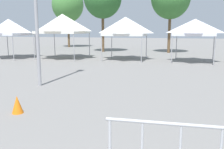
{
  "coord_description": "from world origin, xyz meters",
  "views": [
    {
      "loc": [
        1.18,
        -0.33,
        2.32
      ],
      "look_at": [
        -0.43,
        5.01,
        1.3
      ],
      "focal_mm": 39.39,
      "sensor_mm": 36.0,
      "label": 1
    }
  ],
  "objects": [
    {
      "name": "canopy_tent_far_right",
      "position": [
        -8.48,
        17.83,
        2.79
      ],
      "size": [
        3.61,
        3.61,
        3.56
      ],
      "color": "#9E9EA3",
      "rests_on": "ground"
    },
    {
      "name": "canopy_tent_behind_left",
      "position": [
        1.68,
        18.39,
        2.48
      ],
      "size": [
        3.07,
        3.07,
        3.07
      ],
      "color": "#9E9EA3",
      "rests_on": "ground"
    },
    {
      "name": "traffic_cone_lot_center",
      "position": [
        -3.28,
        5.24,
        0.25
      ],
      "size": [
        0.32,
        0.32,
        0.5
      ],
      "primitive_type": "cone",
      "color": "orange",
      "rests_on": "ground"
    },
    {
      "name": "canopy_tent_far_left",
      "position": [
        -3.4,
        18.4,
        2.57
      ],
      "size": [
        3.23,
        3.23,
        3.29
      ],
      "color": "#9E9EA3",
      "rests_on": "ground"
    },
    {
      "name": "tree_behind_tents_left",
      "position": [
        -14.07,
        29.95,
        5.55
      ],
      "size": [
        4.13,
        4.13,
        7.83
      ],
      "color": "brown",
      "rests_on": "ground"
    },
    {
      "name": "crowd_barrier_near_person",
      "position": [
        1.17,
        2.97,
        0.75
      ],
      "size": [
        2.1,
        0.22,
        1.08
      ],
      "color": "#B7BABF",
      "rests_on": "ground"
    },
    {
      "name": "canopy_tent_right_of_center",
      "position": [
        -12.81,
        16.76,
        2.52
      ],
      "size": [
        3.07,
        3.07,
        3.18
      ],
      "color": "#9E9EA3",
      "rests_on": "ground"
    }
  ]
}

